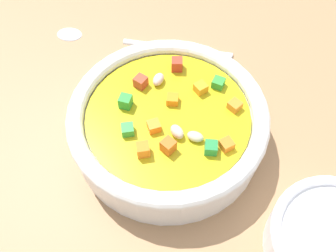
% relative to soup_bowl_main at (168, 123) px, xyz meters
% --- Properties ---
extents(ground_plane, '(1.40, 1.40, 0.02)m').
position_rel_soup_bowl_main_xyz_m(ground_plane, '(-0.00, -0.00, -0.04)').
color(ground_plane, '#9E754F').
extents(soup_bowl_main, '(0.21, 0.21, 0.06)m').
position_rel_soup_bowl_main_xyz_m(soup_bowl_main, '(0.00, 0.00, 0.00)').
color(soup_bowl_main, white).
rests_on(soup_bowl_main, ground_plane).
extents(spoon, '(0.24, 0.04, 0.01)m').
position_rel_soup_bowl_main_xyz_m(spoon, '(-0.09, 0.13, -0.03)').
color(spoon, silver).
rests_on(spoon, ground_plane).
extents(side_bowl_small, '(0.12, 0.12, 0.04)m').
position_rel_soup_bowl_main_xyz_m(side_bowl_small, '(0.18, -0.08, -0.01)').
color(side_bowl_small, white).
rests_on(side_bowl_small, ground_plane).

